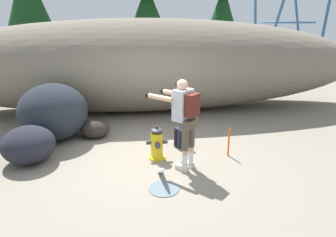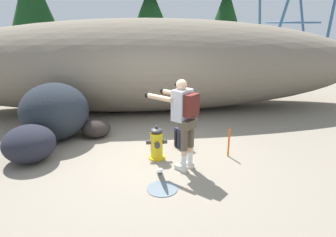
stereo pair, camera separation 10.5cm
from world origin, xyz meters
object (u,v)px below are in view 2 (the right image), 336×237
object	(u,v)px
utility_worker	(183,114)
survey_stake	(229,143)
boulder_large	(29,144)
boulder_mid	(55,111)
fire_hydrant	(157,144)
spare_backpack	(182,138)
boulder_small	(96,128)

from	to	relation	value
utility_worker	survey_stake	xyz separation A→B (m)	(1.03, 0.40, -0.78)
boulder_large	boulder_mid	world-z (taller)	boulder_mid
fire_hydrant	spare_backpack	distance (m)	0.80
utility_worker	spare_backpack	distance (m)	1.31
boulder_small	spare_backpack	bearing A→B (deg)	-23.39
fire_hydrant	boulder_large	world-z (taller)	boulder_large
spare_backpack	boulder_mid	bearing A→B (deg)	131.55
boulder_large	boulder_mid	distance (m)	1.27
fire_hydrant	utility_worker	bearing A→B (deg)	-45.13
spare_backpack	boulder_large	distance (m)	3.14
boulder_mid	survey_stake	bearing A→B (deg)	-21.12
utility_worker	fire_hydrant	bearing A→B (deg)	0.27
spare_backpack	boulder_small	size ratio (longest dim) A/B	0.66
spare_backpack	boulder_mid	size ratio (longest dim) A/B	0.30
fire_hydrant	survey_stake	size ratio (longest dim) A/B	1.18
boulder_large	boulder_small	xyz separation A→B (m)	(1.15, 1.18, -0.15)
spare_backpack	boulder_large	size ratio (longest dim) A/B	0.45
boulder_large	survey_stake	world-z (taller)	boulder_large
spare_backpack	fire_hydrant	bearing A→B (deg)	-171.37
survey_stake	fire_hydrant	bearing A→B (deg)	177.62
boulder_small	survey_stake	size ratio (longest dim) A/B	1.18
utility_worker	boulder_small	size ratio (longest dim) A/B	2.40
utility_worker	boulder_large	xyz separation A→B (m)	(-2.97, 0.64, -0.72)
boulder_small	boulder_large	bearing A→B (deg)	-134.29
survey_stake	boulder_large	bearing A→B (deg)	176.52
boulder_mid	utility_worker	bearing A→B (deg)	-34.03
survey_stake	utility_worker	bearing A→B (deg)	-158.95
utility_worker	boulder_mid	distance (m)	3.33
utility_worker	spare_backpack	bearing A→B (deg)	-53.47
spare_backpack	survey_stake	size ratio (longest dim) A/B	0.78
spare_backpack	boulder_large	bearing A→B (deg)	154.56
utility_worker	spare_backpack	xyz separation A→B (m)	(0.15, 0.97, -0.87)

